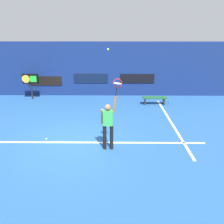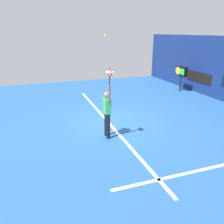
% 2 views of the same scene
% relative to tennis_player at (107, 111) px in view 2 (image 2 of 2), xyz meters
% --- Properties ---
extents(ground_plane, '(18.00, 18.00, 0.00)m').
position_rel_tennis_player_xyz_m(ground_plane, '(-1.31, 0.65, -1.01)').
color(ground_plane, '#23518C').
extents(sponsor_banner_portside, '(2.20, 0.03, 0.60)m').
position_rel_tennis_player_xyz_m(sponsor_banner_portside, '(-4.31, 7.37, -0.05)').
color(sponsor_banner_portside, black).
extents(court_baseline, '(10.00, 0.10, 0.01)m').
position_rel_tennis_player_xyz_m(court_baseline, '(-1.31, 0.47, -1.01)').
color(court_baseline, white).
rests_on(court_baseline, ground_plane).
extents(tennis_player, '(0.56, 0.31, 1.99)m').
position_rel_tennis_player_xyz_m(tennis_player, '(0.00, 0.00, 0.00)').
color(tennis_player, black).
rests_on(tennis_player, ground_plane).
extents(tennis_racket, '(0.35, 0.27, 0.62)m').
position_rel_tennis_player_xyz_m(tennis_racket, '(0.32, -0.00, 1.38)').
color(tennis_racket, black).
extents(tennis_ball, '(0.07, 0.07, 0.07)m').
position_rel_tennis_player_xyz_m(tennis_ball, '(0.02, -0.05, 2.51)').
color(tennis_ball, '#CCE033').
extents(scoreboard_clock, '(0.96, 0.20, 1.58)m').
position_rel_tennis_player_xyz_m(scoreboard_clock, '(-4.94, 6.53, 0.20)').
color(scoreboard_clock, black).
rests_on(scoreboard_clock, ground_plane).
extents(spare_ball, '(0.07, 0.07, 0.07)m').
position_rel_tennis_player_xyz_m(spare_ball, '(-2.46, 0.69, -0.98)').
color(spare_ball, '#CCE033').
rests_on(spare_ball, ground_plane).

